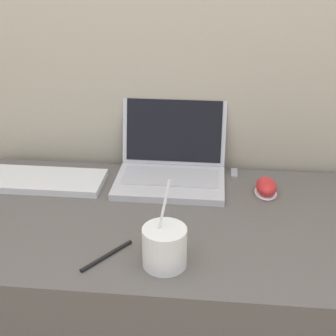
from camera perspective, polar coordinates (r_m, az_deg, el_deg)
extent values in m
cube|color=#BCB299|center=(1.40, 1.79, 19.83)|extent=(7.00, 0.04, 2.50)
cube|color=#5B5651|center=(1.46, 0.23, -18.53)|extent=(1.24, 0.62, 0.75)
cube|color=silver|center=(1.38, 0.20, -1.82)|extent=(0.32, 0.22, 0.02)
cube|color=#B7B7BC|center=(1.39, 0.27, -1.09)|extent=(0.28, 0.12, 0.00)
cube|color=silver|center=(1.46, 0.74, 4.59)|extent=(0.32, 0.06, 0.21)
cube|color=black|center=(1.45, 0.72, 4.56)|extent=(0.29, 0.05, 0.19)
cylinder|color=white|center=(1.04, -0.42, -9.59)|extent=(0.10, 0.10, 0.09)
cylinder|color=black|center=(1.01, -0.43, -7.64)|extent=(0.08, 0.08, 0.01)
cylinder|color=white|center=(1.01, -0.97, -6.16)|extent=(0.04, 0.05, 0.17)
ellipsoid|color=white|center=(1.37, 11.82, -2.91)|extent=(0.06, 0.10, 0.01)
ellipsoid|color=red|center=(1.36, 11.89, -2.22)|extent=(0.06, 0.09, 0.04)
cube|color=silver|center=(1.45, -16.02, -1.41)|extent=(0.42, 0.15, 0.02)
cube|color=#99999E|center=(1.46, 8.07, -0.64)|extent=(0.02, 0.06, 0.01)
cylinder|color=black|center=(1.09, -7.47, -10.54)|extent=(0.10, 0.13, 0.01)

